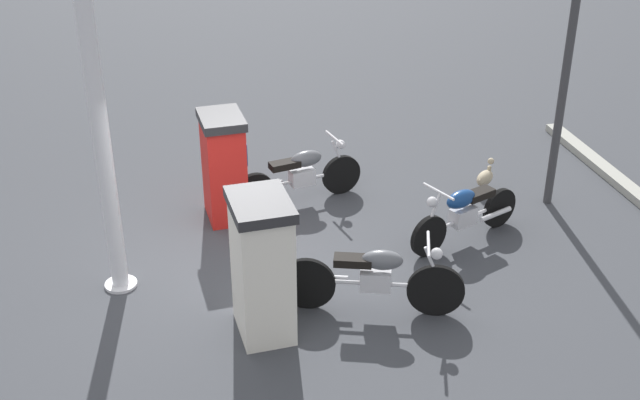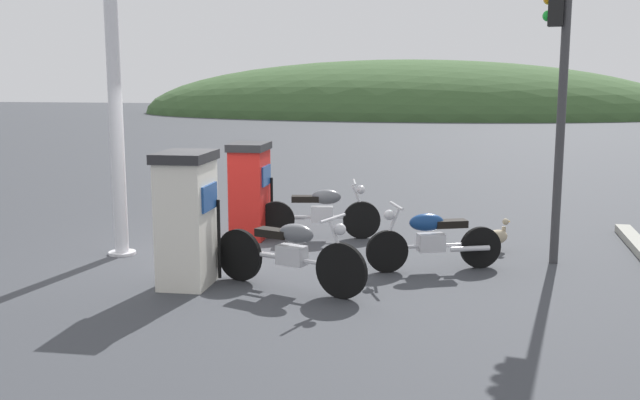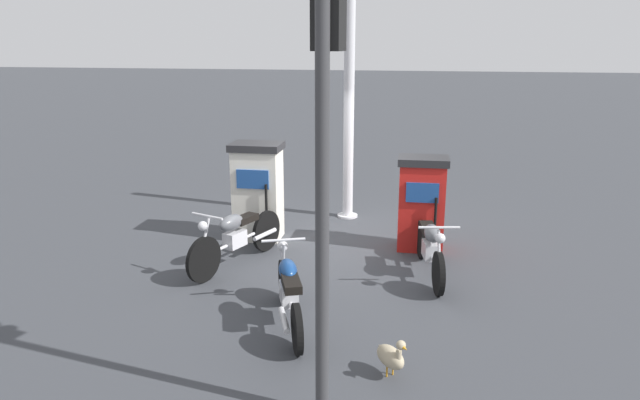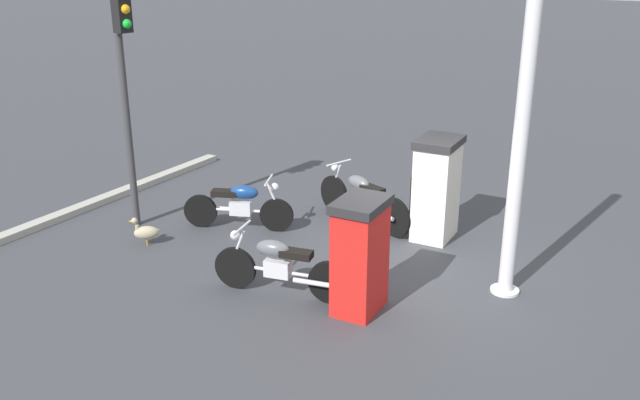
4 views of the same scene
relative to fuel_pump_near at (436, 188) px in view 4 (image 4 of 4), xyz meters
name	(u,v)px [view 4 (image 4 of 4)]	position (x,y,z in m)	size (l,w,h in m)	color
ground_plane	(402,269)	(-0.04, 1.40, -0.86)	(120.00, 120.00, 0.00)	#383A3F
fuel_pump_near	(436,188)	(0.00, 0.00, 0.00)	(0.68, 0.88, 1.69)	silver
fuel_pump_far	(360,255)	(0.00, 2.79, -0.07)	(0.63, 0.83, 1.56)	red
motorcycle_near_pump	(362,197)	(1.32, 0.04, -0.38)	(2.07, 0.92, 0.98)	black
motorcycle_far_pump	(279,265)	(1.14, 2.96, -0.41)	(1.98, 0.61, 0.94)	black
motorcycle_extra	(240,205)	(3.00, 1.29, -0.42)	(1.80, 0.84, 0.93)	black
wandering_duck	(146,232)	(3.92, 2.60, -0.63)	(0.43, 0.40, 0.49)	tan
roadside_traffic_light	(124,68)	(4.61, 2.04, 1.85)	(0.39, 0.27, 4.00)	#38383A
canopy_support_pole	(519,153)	(-1.56, 1.34, 1.16)	(0.40, 0.40, 4.19)	silver
road_edge_kerb	(108,198)	(6.00, 1.40, -0.80)	(0.41, 6.18, 0.12)	#9E9E93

